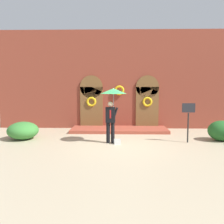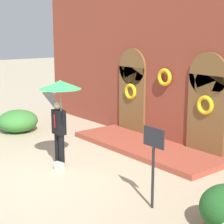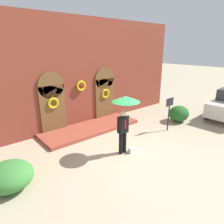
{
  "view_description": "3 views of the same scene",
  "coord_description": "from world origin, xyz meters",
  "px_view_note": "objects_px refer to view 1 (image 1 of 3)",
  "views": [
    {
      "loc": [
        -0.05,
        -10.37,
        2.49
      ],
      "look_at": [
        -0.36,
        1.83,
        1.18
      ],
      "focal_mm": 40.0,
      "sensor_mm": 36.0,
      "label": 1
    },
    {
      "loc": [
        8.08,
        -4.75,
        3.58
      ],
      "look_at": [
        -0.07,
        1.78,
        1.35
      ],
      "focal_mm": 60.0,
      "sensor_mm": 36.0,
      "label": 2
    },
    {
      "loc": [
        -5.4,
        -5.06,
        4.13
      ],
      "look_at": [
        -0.0,
        1.34,
        1.39
      ],
      "focal_mm": 32.0,
      "sensor_mm": 36.0,
      "label": 3
    }
  ],
  "objects_px": {
    "person_with_umbrella": "(113,99)",
    "handbag": "(117,142)",
    "shrub_left": "(23,131)",
    "sign_post": "(188,116)",
    "shrub_right": "(222,131)"
  },
  "relations": [
    {
      "from": "sign_post",
      "to": "shrub_right",
      "type": "distance_m",
      "value": 1.82
    },
    {
      "from": "sign_post",
      "to": "shrub_right",
      "type": "relative_size",
      "value": 1.38
    },
    {
      "from": "handbag",
      "to": "sign_post",
      "type": "distance_m",
      "value": 3.27
    },
    {
      "from": "handbag",
      "to": "shrub_right",
      "type": "height_order",
      "value": "shrub_right"
    },
    {
      "from": "shrub_left",
      "to": "shrub_right",
      "type": "bearing_deg",
      "value": -0.55
    },
    {
      "from": "shrub_left",
      "to": "shrub_right",
      "type": "height_order",
      "value": "shrub_right"
    },
    {
      "from": "shrub_left",
      "to": "handbag",
      "type": "bearing_deg",
      "value": -11.27
    },
    {
      "from": "sign_post",
      "to": "person_with_umbrella",
      "type": "bearing_deg",
      "value": -176.62
    },
    {
      "from": "handbag",
      "to": "sign_post",
      "type": "xyz_separation_m",
      "value": [
        3.08,
        0.39,
        1.05
      ]
    },
    {
      "from": "person_with_umbrella",
      "to": "shrub_left",
      "type": "distance_m",
      "value": 4.49
    },
    {
      "from": "person_with_umbrella",
      "to": "handbag",
      "type": "relative_size",
      "value": 8.44
    },
    {
      "from": "person_with_umbrella",
      "to": "sign_post",
      "type": "height_order",
      "value": "person_with_umbrella"
    },
    {
      "from": "person_with_umbrella",
      "to": "handbag",
      "type": "xyz_separation_m",
      "value": [
        0.2,
        -0.2,
        -1.8
      ]
    },
    {
      "from": "shrub_left",
      "to": "shrub_right",
      "type": "relative_size",
      "value": 1.18
    },
    {
      "from": "handbag",
      "to": "person_with_umbrella",
      "type": "bearing_deg",
      "value": 119.92
    }
  ]
}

